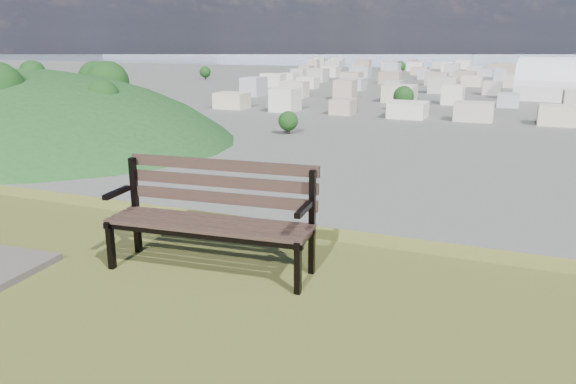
% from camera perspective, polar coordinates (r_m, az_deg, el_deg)
% --- Properties ---
extents(park_bench, '(2.05, 0.82, 1.05)m').
position_cam_1_polar(park_bench, '(5.51, -7.60, -1.84)').
color(park_bench, '#3E2C24').
rests_on(park_bench, hilltop_mesa).
extents(green_wooded_hill, '(149.88, 119.90, 74.94)m').
position_cam_1_polar(green_wooded_hill, '(177.55, -26.08, 4.98)').
color(green_wooded_hill, '#194018').
rests_on(green_wooded_hill, ground).
extents(city_blocks, '(395.00, 361.00, 7.00)m').
position_cam_1_polar(city_blocks, '(396.86, 22.42, 10.77)').
color(city_blocks, beige).
rests_on(city_blocks, ground).
extents(city_trees, '(406.52, 387.20, 9.98)m').
position_cam_1_polar(city_trees, '(322.78, 17.53, 10.65)').
color(city_trees, black).
rests_on(city_trees, ground).
extents(bay_water, '(2400.00, 700.00, 0.12)m').
position_cam_1_polar(bay_water, '(902.11, 22.80, 12.43)').
color(bay_water, '#93AABB').
rests_on(bay_water, ground).
extents(far_hills, '(2050.00, 340.00, 60.00)m').
position_cam_1_polar(far_hills, '(1406.06, 20.49, 14.32)').
color(far_hills, '#9097B3').
rests_on(far_hills, ground).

